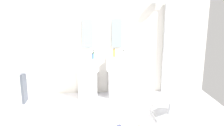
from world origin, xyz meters
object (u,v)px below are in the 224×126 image
lounge_chair (170,99)px  soap_bottle_clear (124,54)px  soap_bottle_blue (93,56)px  soap_bottle_white (94,54)px  soap_bottle_green (94,55)px  shower_column (166,47)px  towel_rack (22,89)px  pedestal_sink_right (118,75)px  pedestal_sink_left (88,76)px  soap_bottle_amber (114,53)px

lounge_chair → soap_bottle_clear: bearing=121.4°
soap_bottle_blue → soap_bottle_white: (0.03, 0.15, 0.02)m
soap_bottle_white → soap_bottle_green: size_ratio=1.10×
soap_bottle_blue → soap_bottle_clear: bearing=10.7°
soap_bottle_green → shower_column: bearing=7.3°
shower_column → soap_bottle_clear: 0.98m
soap_bottle_green → towel_rack: bearing=-134.6°
soap_bottle_white → soap_bottle_clear: (0.65, -0.02, 0.00)m
pedestal_sink_right → soap_bottle_blue: (-0.54, -0.07, 0.45)m
pedestal_sink_left → soap_bottle_blue: (0.11, -0.07, 0.45)m
soap_bottle_clear → towel_rack: bearing=-145.3°
soap_bottle_amber → soap_bottle_white: 0.45m
lounge_chair → towel_rack: (-2.51, -0.11, 0.28)m
lounge_chair → soap_bottle_blue: 1.80m
towel_rack → soap_bottle_amber: size_ratio=4.96×
pedestal_sink_left → soap_bottle_clear: size_ratio=5.90×
towel_rack → pedestal_sink_right: bearing=35.6°
shower_column → soap_bottle_green: bearing=-172.7°
towel_rack → soap_bottle_green: soap_bottle_green is taller
pedestal_sink_left → towel_rack: size_ratio=1.02×
towel_rack → soap_bottle_clear: 2.22m
pedestal_sink_right → shower_column: (1.10, 0.18, 0.60)m
soap_bottle_amber → soap_bottle_green: (-0.45, -0.15, -0.02)m
shower_column → lounge_chair: bearing=-102.1°
soap_bottle_green → pedestal_sink_right: bearing=3.0°
soap_bottle_clear → soap_bottle_green: 0.66m
shower_column → towel_rack: 3.13m
pedestal_sink_right → soap_bottle_green: bearing=-177.0°
soap_bottle_amber → soap_bottle_green: soap_bottle_amber is taller
soap_bottle_blue → soap_bottle_amber: 0.51m
towel_rack → soap_bottle_blue: (1.13, 1.13, 0.30)m
shower_column → lounge_chair: 1.48m
soap_bottle_clear → shower_column: bearing=7.2°
lounge_chair → soap_bottle_amber: bearing=126.9°
soap_bottle_amber → soap_bottle_clear: 0.22m
soap_bottle_white → soap_bottle_blue: bearing=-100.2°
soap_bottle_blue → soap_bottle_green: size_ratio=0.86×
shower_column → soap_bottle_clear: bearing=-172.8°
towel_rack → soap_bottle_blue: soap_bottle_blue is taller
pedestal_sink_left → pedestal_sink_right: same height
soap_bottle_blue → shower_column: bearing=8.6°
soap_bottle_blue → pedestal_sink_left: bearing=148.4°
towel_rack → shower_column: bearing=26.4°
lounge_chair → soap_bottle_white: bearing=139.3°
pedestal_sink_left → pedestal_sink_right: 0.65m
soap_bottle_white → soap_bottle_clear: bearing=-1.7°
towel_rack → soap_bottle_clear: (1.81, 1.25, 0.32)m
towel_rack → soap_bottle_green: bearing=45.4°
soap_bottle_white → soap_bottle_amber: bearing=5.8°
lounge_chair → soap_bottle_green: soap_bottle_green is taller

